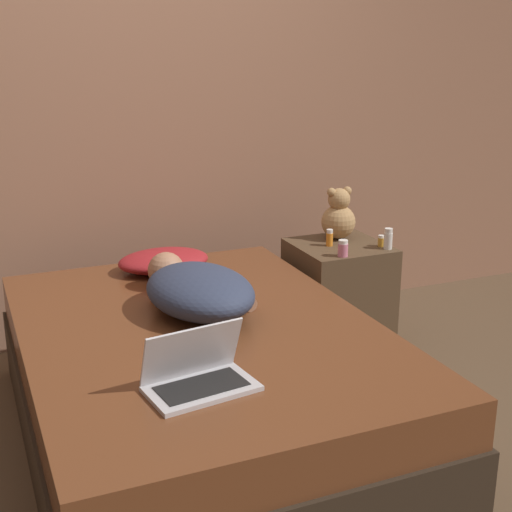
# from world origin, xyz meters

# --- Properties ---
(ground_plane) EXTENTS (12.00, 12.00, 0.00)m
(ground_plane) POSITION_xyz_m (0.00, 0.00, 0.00)
(ground_plane) COLOR brown
(wall_back) EXTENTS (8.00, 0.06, 2.60)m
(wall_back) POSITION_xyz_m (0.00, 1.23, 1.30)
(wall_back) COLOR #996B51
(wall_back) RESTS_ON ground_plane
(bed) EXTENTS (1.37, 1.89, 0.50)m
(bed) POSITION_xyz_m (0.00, 0.00, 0.25)
(bed) COLOR #2D2319
(bed) RESTS_ON ground_plane
(nightstand) EXTENTS (0.46, 0.46, 0.55)m
(nightstand) POSITION_xyz_m (0.97, 0.62, 0.28)
(nightstand) COLOR brown
(nightstand) RESTS_ON ground_plane
(pillow) EXTENTS (0.44, 0.31, 0.10)m
(pillow) POSITION_xyz_m (0.06, 0.73, 0.55)
(pillow) COLOR maroon
(pillow) RESTS_ON bed
(person_lying) EXTENTS (0.47, 0.73, 0.19)m
(person_lying) POSITION_xyz_m (0.05, 0.17, 0.59)
(person_lying) COLOR #2D3851
(person_lying) RESTS_ON bed
(laptop) EXTENTS (0.37, 0.25, 0.21)m
(laptop) POSITION_xyz_m (-0.17, -0.48, 0.54)
(laptop) COLOR silver
(laptop) RESTS_ON bed
(teddy_bear) EXTENTS (0.18, 0.18, 0.28)m
(teddy_bear) POSITION_xyz_m (1.02, 0.72, 0.67)
(teddy_bear) COLOR tan
(teddy_bear) RESTS_ON nightstand
(bottle_white) EXTENTS (0.04, 0.04, 0.11)m
(bottle_white) POSITION_xyz_m (1.16, 0.45, 0.61)
(bottle_white) COLOR white
(bottle_white) RESTS_ON nightstand
(bottle_amber) EXTENTS (0.03, 0.03, 0.06)m
(bottle_amber) POSITION_xyz_m (1.15, 0.50, 0.58)
(bottle_amber) COLOR gold
(bottle_amber) RESTS_ON nightstand
(bottle_pink) EXTENTS (0.05, 0.05, 0.08)m
(bottle_pink) POSITION_xyz_m (0.88, 0.43, 0.59)
(bottle_pink) COLOR pink
(bottle_pink) RESTS_ON nightstand
(bottle_orange) EXTENTS (0.03, 0.03, 0.09)m
(bottle_orange) POSITION_xyz_m (0.91, 0.62, 0.60)
(bottle_orange) COLOR orange
(bottle_orange) RESTS_ON nightstand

